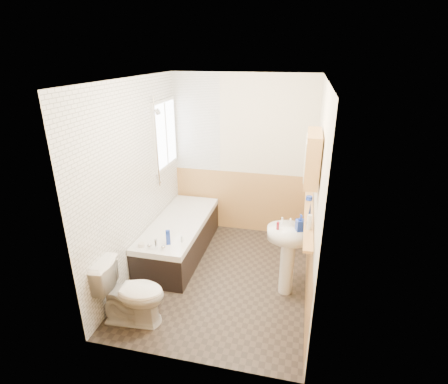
{
  "coord_description": "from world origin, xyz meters",
  "views": [
    {
      "loc": [
        0.91,
        -3.76,
        2.77
      ],
      "look_at": [
        0.0,
        0.15,
        1.15
      ],
      "focal_mm": 28.0,
      "sensor_mm": 36.0,
      "label": 1
    }
  ],
  "objects_px": {
    "medicine_cabinet": "(312,158)",
    "sink": "(288,247)",
    "toilet": "(131,293)",
    "bathtub": "(180,236)",
    "pine_shelf": "(309,217)"
  },
  "relations": [
    {
      "from": "medicine_cabinet",
      "to": "sink",
      "type": "bearing_deg",
      "value": 149.25
    },
    {
      "from": "toilet",
      "to": "sink",
      "type": "distance_m",
      "value": 1.85
    },
    {
      "from": "pine_shelf",
      "to": "toilet",
      "type": "bearing_deg",
      "value": -152.06
    },
    {
      "from": "sink",
      "to": "pine_shelf",
      "type": "height_order",
      "value": "pine_shelf"
    },
    {
      "from": "toilet",
      "to": "pine_shelf",
      "type": "bearing_deg",
      "value": -66.65
    },
    {
      "from": "pine_shelf",
      "to": "medicine_cabinet",
      "type": "distance_m",
      "value": 0.77
    },
    {
      "from": "sink",
      "to": "toilet",
      "type": "bearing_deg",
      "value": -142.85
    },
    {
      "from": "medicine_cabinet",
      "to": "pine_shelf",
      "type": "bearing_deg",
      "value": 80.87
    },
    {
      "from": "bathtub",
      "to": "sink",
      "type": "distance_m",
      "value": 1.7
    },
    {
      "from": "sink",
      "to": "medicine_cabinet",
      "type": "distance_m",
      "value": 1.15
    },
    {
      "from": "toilet",
      "to": "medicine_cabinet",
      "type": "height_order",
      "value": "medicine_cabinet"
    },
    {
      "from": "bathtub",
      "to": "pine_shelf",
      "type": "distance_m",
      "value": 1.98
    },
    {
      "from": "bathtub",
      "to": "pine_shelf",
      "type": "xyz_separation_m",
      "value": [
        1.77,
        -0.49,
        0.74
      ]
    },
    {
      "from": "bathtub",
      "to": "toilet",
      "type": "xyz_separation_m",
      "value": [
        -0.03,
        -1.44,
        0.09
      ]
    },
    {
      "from": "bathtub",
      "to": "pine_shelf",
      "type": "bearing_deg",
      "value": -15.41
    }
  ]
}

